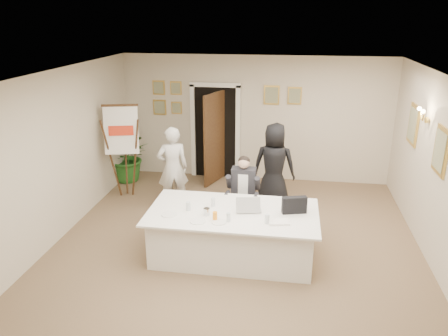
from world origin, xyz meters
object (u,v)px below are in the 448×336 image
flip_chart (124,156)px  laptop_bag (294,205)px  conference_table (233,234)px  standing_man (173,168)px  potted_palm (128,156)px  laptop (249,201)px  steel_jug (207,212)px  seated_man (243,192)px  standing_woman (274,165)px  paper_stack (279,222)px  oj_glass (215,216)px

flip_chart → laptop_bag: 3.96m
conference_table → standing_man: (-1.40, 1.66, 0.43)m
potted_palm → laptop: bearing=-43.1°
steel_jug → laptop_bag: bearing=12.1°
standing_man → potted_palm: (-1.39, 1.26, -0.24)m
seated_man → standing_woman: bearing=76.9°
standing_man → laptop: (1.64, -1.57, 0.10)m
potted_palm → laptop: size_ratio=3.06×
laptop → conference_table: bearing=-168.5°
paper_stack → potted_palm: bearing=137.5°
steel_jug → potted_palm: bearing=127.8°
conference_table → flip_chart: (-2.52, 2.03, 0.50)m
laptop_bag → standing_woman: bearing=85.7°
conference_table → potted_palm: potted_palm is taller
potted_palm → oj_glass: (2.57, -3.26, 0.26)m
flip_chart → laptop: (2.76, -1.93, 0.02)m
standing_woman → laptop_bag: standing_woman is taller
oj_glass → steel_jug: 0.21m
laptop → steel_jug: (-0.61, -0.28, -0.08)m
conference_table → oj_glass: size_ratio=20.01×
conference_table → standing_woman: size_ratio=1.55×
potted_palm → laptop_bag: 4.68m
flip_chart → conference_table: bearing=-38.8°
flip_chart → standing_man: (1.12, -0.37, -0.07)m
standing_man → laptop: 2.27m
flip_chart → standing_woman: size_ratio=1.15×
standing_man → laptop_bag: bearing=124.0°
laptop_bag → oj_glass: laptop_bag is taller
laptop → laptop_bag: laptop is taller
seated_man → oj_glass: size_ratio=10.31×
seated_man → laptop_bag: 1.31m
conference_table → potted_palm: size_ratio=2.24×
standing_woman → potted_palm: standing_woman is taller
standing_man → standing_woman: (1.93, 0.40, 0.02)m
oj_glass → standing_woman: bearing=72.7°
conference_table → standing_woman: bearing=75.6°
seated_man → standing_woman: standing_woman is taller
laptop_bag → oj_glass: size_ratio=2.87×
laptop_bag → paper_stack: 0.44m
laptop → laptop_bag: 0.69m
conference_table → steel_jug: 0.60m
seated_man → standing_woman: (0.49, 1.03, 0.17)m
potted_palm → oj_glass: 4.16m
conference_table → potted_palm: bearing=133.6°
laptop → oj_glass: (-0.46, -0.43, -0.07)m
laptop → paper_stack: (0.47, -0.37, -0.12)m
laptop → laptop_bag: (0.69, -0.01, -0.01)m
laptop → paper_stack: bearing=-48.9°
seated_man → potted_palm: seated_man is taller
seated_man → standing_man: 1.58m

